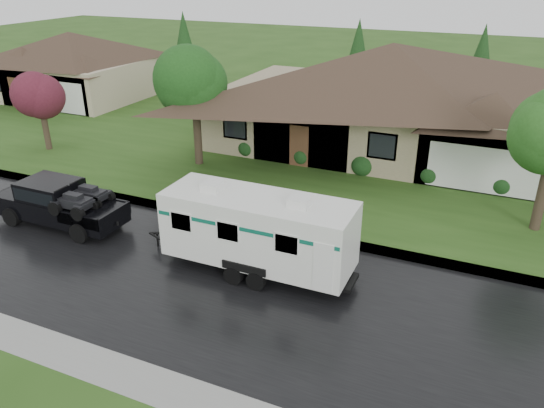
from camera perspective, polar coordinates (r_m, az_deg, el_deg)
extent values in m
plane|color=#294D18|center=(19.17, -3.46, -5.50)|extent=(140.00, 140.00, 0.00)
cube|color=black|center=(17.69, -6.43, -8.44)|extent=(140.00, 8.00, 0.01)
cube|color=gray|center=(20.91, -0.66, -2.49)|extent=(140.00, 0.50, 0.15)
cube|color=#294D18|center=(32.11, 8.87, 7.09)|extent=(140.00, 26.00, 0.15)
cube|color=gray|center=(30.30, 12.22, 8.88)|extent=(18.00, 10.00, 3.00)
pyramid|color=#37291E|center=(29.49, 12.96, 16.55)|extent=(19.44, 10.80, 2.60)
cube|color=gray|center=(26.92, 22.05, 5.29)|extent=(5.76, 4.00, 2.70)
cube|color=tan|center=(43.47, -20.41, 12.50)|extent=(10.00, 8.00, 2.80)
pyramid|color=#37291E|center=(42.97, -21.10, 16.90)|extent=(10.80, 8.64, 2.00)
cube|color=tan|center=(40.05, -19.14, 11.53)|extent=(3.20, 4.00, 2.52)
cylinder|color=#382B1E|center=(27.19, -7.97, 6.86)|extent=(0.40, 0.40, 2.52)
sphere|color=#225A1D|center=(26.49, -8.33, 12.54)|extent=(3.47, 3.47, 3.47)
cylinder|color=#382B1E|center=(31.73, -23.08, 7.02)|extent=(0.33, 0.33, 1.79)
sphere|color=maroon|center=(31.26, -23.68, 10.43)|extent=(2.47, 2.47, 2.47)
cylinder|color=#382B1E|center=(22.57, 26.92, 0.35)|extent=(0.39, 0.39, 2.39)
sphere|color=#143814|center=(28.28, -2.70, 6.16)|extent=(1.00, 1.00, 1.00)
sphere|color=#143814|center=(27.09, 3.31, 5.30)|extent=(1.00, 1.00, 1.00)
sphere|color=#143814|center=(26.22, 9.77, 4.31)|extent=(1.00, 1.00, 1.00)
sphere|color=#143814|center=(25.72, 16.56, 3.21)|extent=(1.00, 1.00, 1.00)
sphere|color=#143814|center=(25.59, 23.50, 2.03)|extent=(1.00, 1.00, 1.00)
cube|color=black|center=(22.63, -21.82, -0.40)|extent=(5.43, 1.81, 0.78)
cube|color=black|center=(23.94, -25.31, 0.96)|extent=(1.45, 1.77, 0.32)
cube|color=black|center=(22.61, -22.75, 1.36)|extent=(2.17, 1.70, 0.81)
cube|color=black|center=(22.60, -22.76, 1.46)|extent=(1.99, 1.74, 0.50)
cube|color=black|center=(21.42, -18.61, -0.76)|extent=(1.99, 1.72, 0.05)
cylinder|color=black|center=(23.45, -26.18, -1.23)|extent=(0.76, 0.29, 0.76)
cylinder|color=black|center=(24.48, -23.15, 0.41)|extent=(0.76, 0.29, 0.76)
cylinder|color=black|center=(21.07, -19.99, -2.95)|extent=(0.76, 0.29, 0.76)
cylinder|color=black|center=(22.22, -16.95, -1.05)|extent=(0.76, 0.29, 0.76)
cube|color=white|center=(17.46, -1.49, -2.66)|extent=(6.34, 2.17, 2.22)
cube|color=black|center=(18.06, -1.44, -6.17)|extent=(6.70, 1.09, 0.13)
cube|color=#0D5C47|center=(17.24, -1.50, -1.22)|extent=(6.21, 2.19, 0.13)
cube|color=white|center=(17.63, -6.33, 1.96)|extent=(0.63, 0.72, 0.29)
cube|color=white|center=(16.40, 3.05, 0.29)|extent=(0.63, 0.72, 0.29)
cylinder|color=black|center=(17.44, -4.17, -7.66)|extent=(0.63, 0.22, 0.63)
cylinder|color=black|center=(19.07, -1.18, -4.53)|extent=(0.63, 0.22, 0.63)
cylinder|color=black|center=(17.12, -1.73, -8.26)|extent=(0.63, 0.22, 0.63)
cylinder|color=black|center=(18.79, 1.08, -5.02)|extent=(0.63, 0.22, 0.63)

